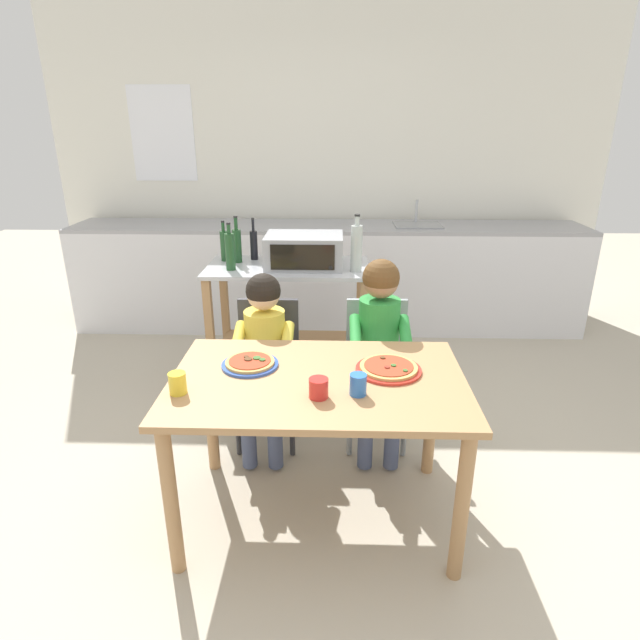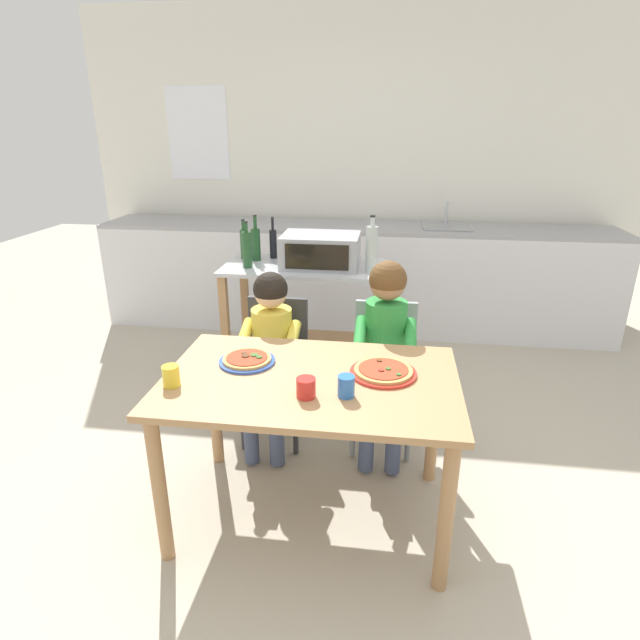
# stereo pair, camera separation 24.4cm
# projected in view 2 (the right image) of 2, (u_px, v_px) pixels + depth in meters

# --- Properties ---
(ground_plane) EXTENTS (11.35, 11.35, 0.00)m
(ground_plane) POSITION_uv_depth(u_px,v_px,m) (337.00, 397.00, 3.53)
(ground_plane) COLOR #B7AD99
(back_wall_tiled) EXTENTS (4.91, 0.13, 2.70)m
(back_wall_tiled) POSITION_uv_depth(u_px,v_px,m) (359.00, 169.00, 4.68)
(back_wall_tiled) COLOR white
(back_wall_tiled) RESTS_ON ground
(kitchen_counter) EXTENTS (4.42, 0.60, 1.12)m
(kitchen_counter) POSITION_uv_depth(u_px,v_px,m) (354.00, 277.00, 4.62)
(kitchen_counter) COLOR silver
(kitchen_counter) RESTS_ON ground
(kitchen_island_cart) EXTENTS (1.05, 0.56, 0.87)m
(kitchen_island_cart) POSITION_uv_depth(u_px,v_px,m) (305.00, 307.00, 3.50)
(kitchen_island_cart) COLOR #B7BABF
(kitchen_island_cart) RESTS_ON ground
(toaster_oven) EXTENTS (0.49, 0.37, 0.21)m
(toaster_oven) POSITION_uv_depth(u_px,v_px,m) (321.00, 250.00, 3.34)
(toaster_oven) COLOR #999BA0
(toaster_oven) RESTS_ON kitchen_island_cart
(bottle_clear_vinegar) EXTENTS (0.06, 0.06, 0.30)m
(bottle_clear_vinegar) POSITION_uv_depth(u_px,v_px,m) (247.00, 249.00, 3.29)
(bottle_clear_vinegar) COLOR #1E4723
(bottle_clear_vinegar) RESTS_ON kitchen_island_cart
(bottle_tall_green_wine) EXTENTS (0.05, 0.05, 0.27)m
(bottle_tall_green_wine) POSITION_uv_depth(u_px,v_px,m) (244.00, 243.00, 3.52)
(bottle_tall_green_wine) COLOR #1E4723
(bottle_tall_green_wine) RESTS_ON kitchen_island_cart
(bottle_brown_beer) EXTENTS (0.06, 0.06, 0.31)m
(bottle_brown_beer) POSITION_uv_depth(u_px,v_px,m) (256.00, 243.00, 3.47)
(bottle_brown_beer) COLOR #1E4723
(bottle_brown_beer) RESTS_ON kitchen_island_cart
(bottle_squat_spirits) EXTENTS (0.05, 0.05, 0.28)m
(bottle_squat_spirits) POSITION_uv_depth(u_px,v_px,m) (273.00, 243.00, 3.53)
(bottle_squat_spirits) COLOR black
(bottle_squat_spirits) RESTS_ON kitchen_island_cart
(bottle_dark_olive_oil) EXTENTS (0.07, 0.07, 0.36)m
(bottle_dark_olive_oil) POSITION_uv_depth(u_px,v_px,m) (372.00, 249.00, 3.17)
(bottle_dark_olive_oil) COLOR #ADB7B2
(bottle_dark_olive_oil) RESTS_ON kitchen_island_cart
(dining_table) EXTENTS (1.26, 0.81, 0.73)m
(dining_table) POSITION_uv_depth(u_px,v_px,m) (311.00, 399.00, 2.26)
(dining_table) COLOR #AD7F51
(dining_table) RESTS_ON ground
(dining_chair_left) EXTENTS (0.36, 0.36, 0.81)m
(dining_chair_left) POSITION_uv_depth(u_px,v_px,m) (276.00, 359.00, 2.97)
(dining_chair_left) COLOR #333338
(dining_chair_left) RESTS_ON ground
(dining_chair_right) EXTENTS (0.36, 0.36, 0.81)m
(dining_chair_right) POSITION_uv_depth(u_px,v_px,m) (384.00, 364.00, 2.90)
(dining_chair_right) COLOR gray
(dining_chair_right) RESTS_ON ground
(child_in_yellow_shirt) EXTENTS (0.32, 0.42, 0.99)m
(child_in_yellow_shirt) POSITION_uv_depth(u_px,v_px,m) (270.00, 341.00, 2.79)
(child_in_yellow_shirt) COLOR #424C6B
(child_in_yellow_shirt) RESTS_ON ground
(child_in_green_shirt) EXTENTS (0.32, 0.42, 1.07)m
(child_in_green_shirt) POSITION_uv_depth(u_px,v_px,m) (385.00, 338.00, 2.72)
(child_in_green_shirt) COLOR #424C6B
(child_in_green_shirt) RESTS_ON ground
(pizza_plate_blue_rimmed) EXTENTS (0.25, 0.25, 0.03)m
(pizza_plate_blue_rimmed) POSITION_uv_depth(u_px,v_px,m) (247.00, 360.00, 2.36)
(pizza_plate_blue_rimmed) COLOR #3356B7
(pizza_plate_blue_rimmed) RESTS_ON dining_table
(pizza_plate_red_rimmed) EXTENTS (0.29, 0.29, 0.03)m
(pizza_plate_red_rimmed) POSITION_uv_depth(u_px,v_px,m) (383.00, 371.00, 2.25)
(pizza_plate_red_rimmed) COLOR red
(pizza_plate_red_rimmed) RESTS_ON dining_table
(drinking_cup_blue) EXTENTS (0.07, 0.07, 0.09)m
(drinking_cup_blue) POSITION_uv_depth(u_px,v_px,m) (346.00, 386.00, 2.06)
(drinking_cup_blue) COLOR blue
(drinking_cup_blue) RESTS_ON dining_table
(drinking_cup_yellow) EXTENTS (0.07, 0.07, 0.09)m
(drinking_cup_yellow) POSITION_uv_depth(u_px,v_px,m) (171.00, 376.00, 2.14)
(drinking_cup_yellow) COLOR yellow
(drinking_cup_yellow) RESTS_ON dining_table
(drinking_cup_red) EXTENTS (0.08, 0.08, 0.08)m
(drinking_cup_red) POSITION_uv_depth(u_px,v_px,m) (306.00, 388.00, 2.05)
(drinking_cup_red) COLOR red
(drinking_cup_red) RESTS_ON dining_table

